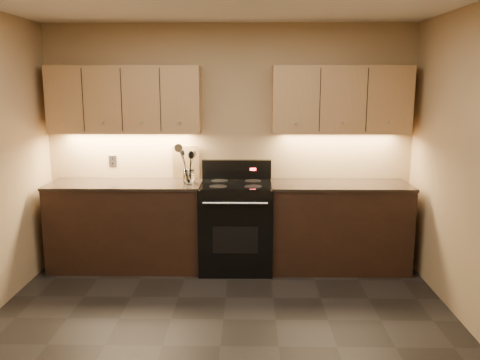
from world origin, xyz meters
TOP-DOWN VIEW (x-y plane):
  - floor at (0.00, 0.00)m, footprint 4.00×4.00m
  - wall_back at (0.00, 2.00)m, footprint 4.00×0.04m
  - counter_left at (-1.10, 1.70)m, footprint 1.62×0.62m
  - counter_right at (1.18, 1.70)m, footprint 1.46×0.62m
  - stove at (0.08, 1.68)m, footprint 0.76×0.68m
  - upper_cab_left at (-1.10, 1.85)m, footprint 1.60×0.30m
  - upper_cab_right at (1.18, 1.85)m, footprint 1.44×0.30m
  - outlet_plate at (-1.30, 1.99)m, footprint 0.08×0.01m
  - utensil_crock at (-0.42, 1.69)m, footprint 0.14×0.14m
  - cutting_board at (-0.48, 1.97)m, footprint 0.30×0.08m
  - wooden_spoon at (-0.44, 1.70)m, footprint 0.15×0.14m
  - black_spoon at (-0.42, 1.72)m, footprint 0.10×0.11m
  - black_turner at (-0.42, 1.67)m, footprint 0.18×0.18m
  - steel_skimmer at (-0.40, 1.67)m, footprint 0.22×0.11m

SIDE VIEW (x-z plane):
  - floor at x=0.00m, z-range 0.00..0.00m
  - counter_left at x=-1.10m, z-range 0.00..0.93m
  - counter_right at x=1.18m, z-range 0.00..0.93m
  - stove at x=0.08m, z-range -0.09..1.05m
  - utensil_crock at x=-0.42m, z-range 0.92..1.07m
  - black_spoon at x=-0.42m, z-range 0.94..1.28m
  - wooden_spoon at x=-0.44m, z-range 0.94..1.28m
  - cutting_board at x=-0.48m, z-range 0.93..1.30m
  - outlet_plate at x=-1.30m, z-range 1.06..1.18m
  - black_turner at x=-0.42m, z-range 0.94..1.31m
  - steel_skimmer at x=-0.40m, z-range 0.94..1.35m
  - wall_back at x=0.00m, z-range 0.00..2.60m
  - upper_cab_left at x=-1.10m, z-range 1.45..2.15m
  - upper_cab_right at x=1.18m, z-range 1.45..2.15m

